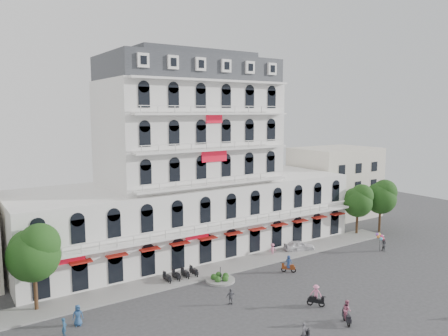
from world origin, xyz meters
TOP-DOWN VIEW (x-y plane):
  - ground at (0.00, 0.00)m, footprint 120.00×120.00m
  - sidewalk at (0.00, 9.00)m, footprint 53.00×4.00m
  - main_building at (0.00, 18.00)m, footprint 45.00×15.00m
  - flank_building_east at (30.00, 20.00)m, footprint 14.00×10.00m
  - traffic_island at (-3.00, 6.00)m, footprint 3.20×3.20m
  - parked_scooter_row at (-6.35, 8.80)m, footprint 4.40×1.80m
  - tree_west_inner at (-20.95, 9.48)m, footprint 4.76×4.76m
  - tree_east_inner at (24.05, 9.98)m, footprint 4.40×4.37m
  - tree_east_outer at (28.05, 8.98)m, footprint 4.65×4.65m
  - parked_car at (11.38, 8.98)m, footprint 4.34×2.91m
  - rider_west at (-4.67, -8.62)m, footprint 1.62×0.89m
  - rider_southwest at (0.94, -8.05)m, footprint 1.06×1.53m
  - rider_east at (4.97, 3.90)m, footprint 1.29×1.32m
  - rider_center at (1.21, -4.09)m, footprint 1.16×1.45m
  - pedestrian_left at (-18.57, 4.51)m, footprint 1.02×0.79m
  - pedestrian_mid at (-5.28, 0.64)m, footprint 1.00×0.62m
  - pedestrian_right at (7.22, 9.50)m, footprint 1.05×0.66m
  - pedestrian_far at (-20.00, 3.29)m, footprint 0.59×0.68m
  - balloon_vendor at (20.27, 2.73)m, footprint 1.41×1.33m

SIDE VIEW (x-z plane):
  - ground at x=0.00m, z-range 0.00..0.00m
  - parked_scooter_row at x=-6.35m, z-range -0.55..0.55m
  - sidewalk at x=0.00m, z-range 0.00..0.16m
  - traffic_island at x=-3.00m, z-range -0.54..1.06m
  - parked_car at x=11.38m, z-range 0.00..1.37m
  - pedestrian_right at x=7.22m, z-range 0.00..1.56m
  - pedestrian_far at x=-20.00m, z-range 0.00..1.59m
  - pedestrian_mid at x=-5.28m, z-range 0.00..1.59m
  - rider_west at x=-4.67m, z-range -0.14..1.81m
  - pedestrian_left at x=-18.57m, z-range 0.00..1.85m
  - rider_east at x=4.97m, z-range -0.03..1.98m
  - rider_southwest at x=0.94m, z-range 0.02..2.20m
  - rider_center at x=1.21m, z-range 0.05..2.18m
  - balloon_vendor at x=20.27m, z-range 0.03..2.48m
  - tree_east_inner at x=24.05m, z-range 1.43..9.00m
  - tree_east_outer at x=28.05m, z-range 1.52..9.58m
  - tree_west_inner at x=-20.95m, z-range 1.56..9.81m
  - flank_building_east at x=30.00m, z-range 0.00..12.00m
  - main_building at x=0.00m, z-range -2.94..22.86m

